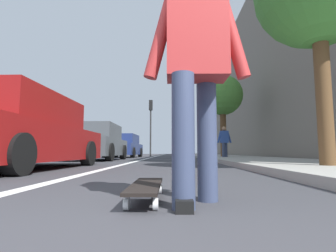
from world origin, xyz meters
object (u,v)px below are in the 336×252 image
object	(u,v)px
parked_car_near	(19,134)
parked_car_far	(124,146)
traffic_light	(151,118)
skateboard	(146,187)
street_tree_mid	(222,96)
skater_person	(196,62)
pedestrian_distant	(224,141)
parked_car_mid	(98,143)

from	to	relation	value
parked_car_near	parked_car_far	distance (m)	11.74
parked_car_near	traffic_light	xyz separation A→B (m)	(15.10, -1.29, 2.36)
skateboard	parked_car_far	distance (m)	15.24
street_tree_mid	skater_person	bearing A→B (deg)	168.11
traffic_light	parked_car_near	bearing A→B (deg)	175.11
skater_person	pedestrian_distant	world-z (taller)	skater_person
skateboard	street_tree_mid	world-z (taller)	street_tree_mid
parked_car_mid	pedestrian_distant	world-z (taller)	pedestrian_distant
parked_car_far	pedestrian_distant	distance (m)	7.39
skater_person	parked_car_mid	bearing A→B (deg)	20.05
parked_car_far	traffic_light	bearing A→B (deg)	-23.42
skater_person	pedestrian_distant	xyz separation A→B (m)	(10.25, -2.22, -0.07)
parked_car_near	parked_car_far	world-z (taller)	parked_car_far
skater_person	pedestrian_distant	size ratio (longest dim) A/B	1.08
skater_person	traffic_light	distance (m)	18.65
traffic_light	parked_car_mid	bearing A→B (deg)	171.47
parked_car_mid	traffic_light	bearing A→B (deg)	-8.53
parked_car_near	traffic_light	world-z (taller)	traffic_light
street_tree_mid	pedestrian_distant	distance (m)	2.67
skateboard	pedestrian_distant	bearing A→B (deg)	-14.26
parked_car_mid	parked_car_far	size ratio (longest dim) A/B	0.96
traffic_light	skateboard	bearing A→B (deg)	-175.09
parked_car_mid	traffic_light	size ratio (longest dim) A/B	0.93
street_tree_mid	pedestrian_distant	size ratio (longest dim) A/B	2.84
skater_person	parked_car_mid	world-z (taller)	skater_person
street_tree_mid	parked_car_mid	bearing A→B (deg)	112.63
traffic_light	street_tree_mid	world-z (taller)	traffic_light
parked_car_far	street_tree_mid	distance (m)	7.27
skateboard	parked_car_far	bearing A→B (deg)	11.46
skateboard	traffic_light	distance (m)	18.59
traffic_light	street_tree_mid	bearing A→B (deg)	-148.08
parked_car_near	parked_car_mid	distance (m)	5.75
skater_person	parked_car_mid	xyz separation A→B (m)	(9.09, 3.32, -0.21)
traffic_light	street_tree_mid	distance (m)	8.20
street_tree_mid	parked_car_far	bearing A→B (deg)	58.15
skateboard	parked_car_near	world-z (taller)	parked_car_near
parked_car_far	pedestrian_distant	size ratio (longest dim) A/B	2.81
skateboard	parked_car_near	xyz separation A→B (m)	(3.18, 2.86, 0.61)
skateboard	parked_car_mid	size ratio (longest dim) A/B	0.20
parked_car_far	street_tree_mid	size ratio (longest dim) A/B	0.99
parked_car_far	street_tree_mid	bearing A→B (deg)	-121.85
traffic_light	pedestrian_distant	bearing A→B (deg)	-153.18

